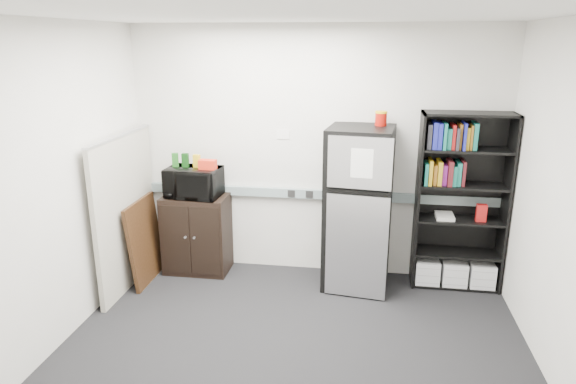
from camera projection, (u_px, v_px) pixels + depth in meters
The scene contains 18 objects.
floor at pixel (291, 356), 4.27m from camera, with size 4.00×4.00×0.00m, color black.
wall_back at pixel (315, 153), 5.54m from camera, with size 4.00×0.02×2.70m, color silver.
wall_right at pixel (573, 215), 3.59m from camera, with size 0.02×3.50×2.70m, color silver.
wall_left at pixel (49, 191), 4.18m from camera, with size 0.02×3.50×2.70m, color silver.
ceiling at pixel (292, 14), 3.50m from camera, with size 4.00×3.50×0.02m, color white.
electrical_raceway at pixel (314, 194), 5.64m from camera, with size 3.92×0.05×0.10m, color gray.
wall_note at pixel (283, 134), 5.53m from camera, with size 0.14×0.00×0.10m, color white.
bookshelf at pixel (461, 204), 5.27m from camera, with size 0.90×0.34×1.85m.
cubicle_partition at pixel (126, 212), 5.34m from camera, with size 0.06×1.30×1.62m.
cabinet at pixel (197, 234), 5.75m from camera, with size 0.71×0.47×0.88m.
microwave at pixel (194, 182), 5.57m from camera, with size 0.58×0.39×0.32m, color black.
snack_box_a at pixel (175, 160), 5.56m from camera, with size 0.07×0.05×0.15m, color #1A5317.
snack_box_b at pixel (185, 160), 5.55m from camera, with size 0.07×0.05×0.15m, color black.
snack_box_c at pixel (197, 161), 5.53m from camera, with size 0.07×0.05×0.14m, color gold.
snack_bag at pixel (208, 164), 5.47m from camera, with size 0.18×0.10×0.10m, color red.
refrigerator at pixel (358, 209), 5.30m from camera, with size 0.71×0.74×1.70m.
coffee_can at pixel (381, 117), 5.13m from camera, with size 0.12×0.12×0.16m.
framed_poster at pixel (145, 241), 5.52m from camera, with size 0.13×0.70×0.90m.
Camera 1 is at (0.54, -3.66, 2.54)m, focal length 32.00 mm.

